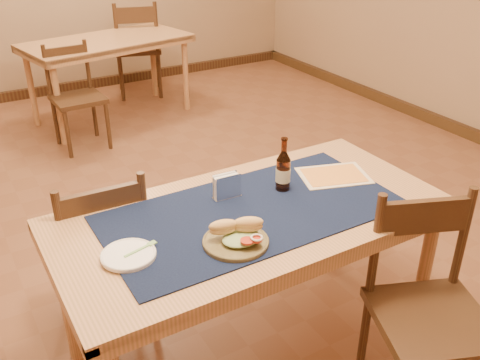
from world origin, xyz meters
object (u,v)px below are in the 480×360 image
sandwich_plate (237,237)px  napkin_holder (227,187)px  chair_main_far (102,250)px  chair_main_near (428,308)px  main_table (252,229)px  beer_bottle (283,171)px  back_table (108,48)px

sandwich_plate → napkin_holder: bearing=67.0°
chair_main_far → napkin_holder: chair_main_far is taller
chair_main_far → chair_main_near: 1.42m
main_table → chair_main_near: 0.75m
chair_main_far → beer_bottle: 0.90m
chair_main_near → napkin_holder: bearing=124.1°
back_table → chair_main_far: size_ratio=1.81×
back_table → chair_main_near: (-0.01, -3.82, -0.19)m
chair_main_far → napkin_holder: 0.67m
chair_main_near → back_table: bearing=89.9°
chair_main_near → beer_bottle: bearing=110.1°
chair_main_near → sandwich_plate: (-0.62, 0.40, 0.31)m
chair_main_far → chair_main_near: bearing=-47.5°
back_table → chair_main_near: size_ratio=1.74×
chair_main_near → beer_bottle: (-0.24, 0.66, 0.37)m
napkin_holder → main_table: bearing=-76.5°
chair_main_far → sandwich_plate: bearing=-62.2°
chair_main_near → chair_main_far: bearing=132.5°
beer_bottle → main_table: bearing=-156.7°
beer_bottle → napkin_holder: bearing=166.4°
back_table → beer_bottle: (-0.25, -3.17, 0.18)m
chair_main_far → beer_bottle: bearing=-28.3°
main_table → sandwich_plate: (-0.17, -0.17, 0.11)m
sandwich_plate → main_table: bearing=44.6°
back_table → sandwich_plate: bearing=-100.3°
main_table → beer_bottle: bearing=23.3°
sandwich_plate → napkin_holder: size_ratio=1.98×
chair_main_far → beer_bottle: size_ratio=3.66×
main_table → chair_main_near: bearing=-51.7°
sandwich_plate → chair_main_near: bearing=-32.9°
back_table → napkin_holder: (-0.49, -3.11, 0.14)m
main_table → chair_main_far: bearing=137.0°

